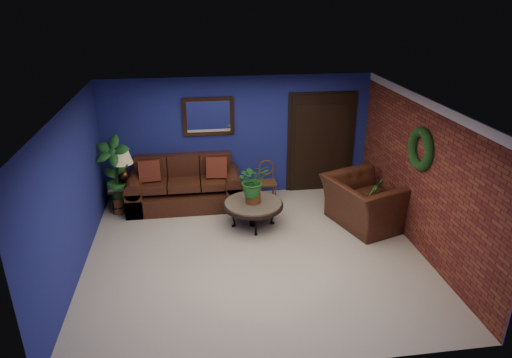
{
  "coord_description": "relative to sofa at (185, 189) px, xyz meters",
  "views": [
    {
      "loc": [
        -0.9,
        -6.43,
        4.09
      ],
      "look_at": [
        0.09,
        0.55,
        1.12
      ],
      "focal_mm": 32.0,
      "sensor_mm": 36.0,
      "label": 1
    }
  ],
  "objects": [
    {
      "name": "wall_back",
      "position": [
        1.15,
        0.42,
        0.92
      ],
      "size": [
        5.5,
        0.04,
        2.5
      ],
      "primitive_type": "cube",
      "color": "navy",
      "rests_on": "ground"
    },
    {
      "name": "floor_plant",
      "position": [
        3.5,
        -1.18,
        0.13
      ],
      "size": [
        0.47,
        0.42,
        0.87
      ],
      "color": "brown",
      "rests_on": "ground"
    },
    {
      "name": "wall_left",
      "position": [
        -1.6,
        -2.08,
        0.92
      ],
      "size": [
        0.04,
        5.0,
        2.5
      ],
      "primitive_type": "cube",
      "color": "navy",
      "rests_on": "ground"
    },
    {
      "name": "closet_door",
      "position": [
        2.9,
        0.39,
        0.72
      ],
      "size": [
        1.44,
        0.06,
        2.18
      ],
      "primitive_type": "cube",
      "color": "black",
      "rests_on": "wall_back"
    },
    {
      "name": "floor",
      "position": [
        1.15,
        -2.08,
        -0.33
      ],
      "size": [
        5.5,
        5.5,
        0.0
      ],
      "primitive_type": "plane",
      "color": "beige",
      "rests_on": "ground"
    },
    {
      "name": "end_table",
      "position": [
        -1.15,
        -0.03,
        0.08
      ],
      "size": [
        0.6,
        0.6,
        0.54
      ],
      "color": "#4E4944",
      "rests_on": "ground"
    },
    {
      "name": "tall_plant",
      "position": [
        -1.3,
        -0.13,
        0.5
      ],
      "size": [
        0.77,
        0.62,
        1.53
      ],
      "color": "brown",
      "rests_on": "ground"
    },
    {
      "name": "ceiling",
      "position": [
        1.15,
        -2.08,
        2.17
      ],
      "size": [
        5.5,
        5.0,
        0.02
      ],
      "primitive_type": "cube",
      "color": "silver",
      "rests_on": "wall_back"
    },
    {
      "name": "crown_molding",
      "position": [
        3.87,
        -2.08,
        2.1
      ],
      "size": [
        0.03,
        5.0,
        0.14
      ],
      "primitive_type": "cube",
      "color": "white",
      "rests_on": "wall_right_brick"
    },
    {
      "name": "sofa",
      "position": [
        0.0,
        0.0,
        0.0
      ],
      "size": [
        2.24,
        0.97,
        1.01
      ],
      "color": "#472214",
      "rests_on": "ground"
    },
    {
      "name": "table_lamp",
      "position": [
        -1.15,
        -0.03,
        0.66
      ],
      "size": [
        0.41,
        0.41,
        0.68
      ],
      "color": "#432712",
      "rests_on": "end_table"
    },
    {
      "name": "wall_mirror",
      "position": [
        0.55,
        0.38,
        1.39
      ],
      "size": [
        1.02,
        0.06,
        0.77
      ],
      "primitive_type": "cube",
      "color": "#432712",
      "rests_on": "wall_back"
    },
    {
      "name": "wreath",
      "position": [
        3.84,
        -2.03,
        1.37
      ],
      "size": [
        0.16,
        0.72,
        0.72
      ],
      "primitive_type": "torus",
      "rotation": [
        0.0,
        1.57,
        0.0
      ],
      "color": "black",
      "rests_on": "wall_right_brick"
    },
    {
      "name": "coffee_table",
      "position": [
        1.25,
        -1.08,
        0.08
      ],
      "size": [
        1.1,
        1.1,
        0.47
      ],
      "rotation": [
        0.0,
        0.0,
        0.21
      ],
      "color": "#4E4944",
      "rests_on": "ground"
    },
    {
      "name": "wall_right_brick",
      "position": [
        3.9,
        -2.08,
        0.92
      ],
      "size": [
        0.04,
        5.0,
        2.5
      ],
      "primitive_type": "cube",
      "color": "maroon",
      "rests_on": "ground"
    },
    {
      "name": "armchair",
      "position": [
        3.3,
        -1.32,
        0.12
      ],
      "size": [
        1.58,
        1.69,
        0.89
      ],
      "primitive_type": "imported",
      "rotation": [
        0.0,
        0.0,
        1.89
      ],
      "color": "#472214",
      "rests_on": "ground"
    },
    {
      "name": "coffee_plant",
      "position": [
        1.25,
        -1.08,
        0.56
      ],
      "size": [
        0.65,
        0.59,
        0.75
      ],
      "color": "brown",
      "rests_on": "coffee_table"
    },
    {
      "name": "side_chair",
      "position": [
        1.68,
        0.03,
        0.14
      ],
      "size": [
        0.36,
        0.36,
        0.83
      ],
      "rotation": [
        0.0,
        0.0,
        -0.01
      ],
      "color": "brown",
      "rests_on": "ground"
    }
  ]
}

